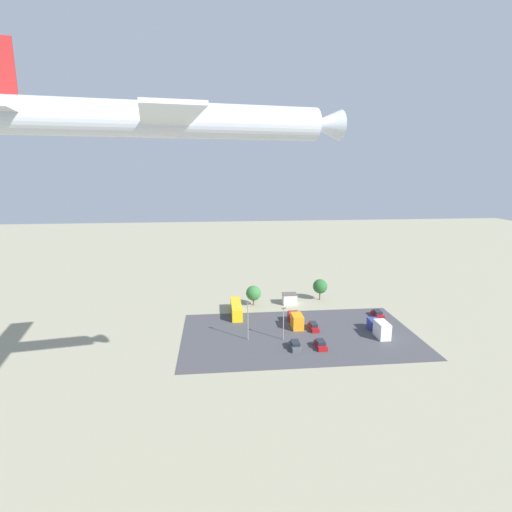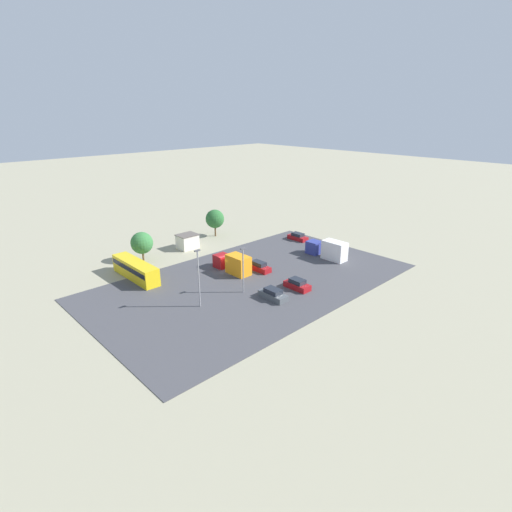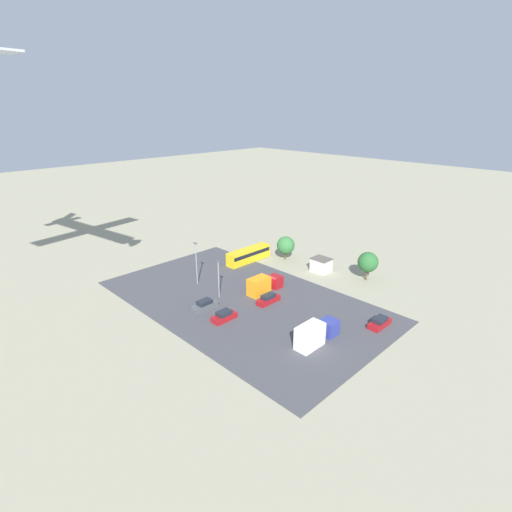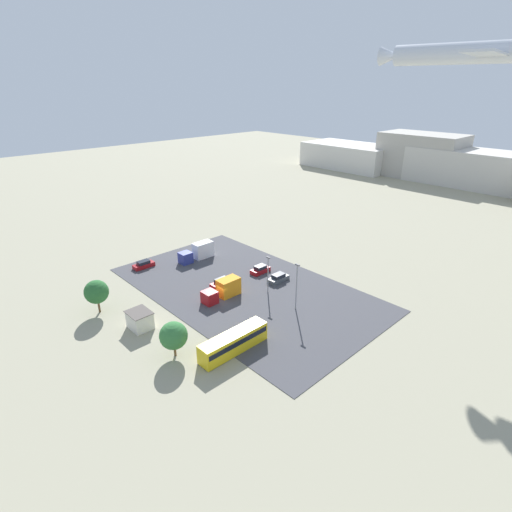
{
  "view_description": "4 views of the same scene",
  "coord_description": "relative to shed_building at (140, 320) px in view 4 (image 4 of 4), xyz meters",
  "views": [
    {
      "loc": [
        18.43,
        89.65,
        36.55
      ],
      "look_at": [
        11.79,
        25.5,
        22.66
      ],
      "focal_mm": 28.0,
      "sensor_mm": 36.0,
      "label": 1
    },
    {
      "loc": [
        41.5,
        50.99,
        26.86
      ],
      "look_at": [
        -1.86,
        5.4,
        3.7
      ],
      "focal_mm": 28.0,
      "sensor_mm": 36.0,
      "label": 2
    },
    {
      "loc": [
        -48.33,
        51.08,
        33.54
      ],
      "look_at": [
        0.3,
        2.79,
        7.68
      ],
      "focal_mm": 28.0,
      "sensor_mm": 36.0,
      "label": 3
    },
    {
      "loc": [
        51.36,
        -39.23,
        36.89
      ],
      "look_at": [
        -0.46,
        9.91,
        5.83
      ],
      "focal_mm": 28.0,
      "sensor_mm": 36.0,
      "label": 4
    }
  ],
  "objects": [
    {
      "name": "ground_plane",
      "position": [
        1.79,
        14.89,
        -1.49
      ],
      "size": [
        400.0,
        400.0,
        0.0
      ],
      "primitive_type": "plane",
      "color": "gray"
    },
    {
      "name": "parking_lot_surface",
      "position": [
        1.79,
        21.51,
        -1.45
      ],
      "size": [
        52.64,
        30.82,
        0.08
      ],
      "color": "#424247",
      "rests_on": "ground"
    },
    {
      "name": "shed_building",
      "position": [
        0.0,
        0.0,
        0.0
      ],
      "size": [
        4.01,
        3.37,
        2.97
      ],
      "color": "silver",
      "rests_on": "ground"
    },
    {
      "name": "bus",
      "position": [
        15.24,
        7.03,
        0.21
      ],
      "size": [
        2.63,
        11.52,
        3.01
      ],
      "color": "gold",
      "rests_on": "ground"
    },
    {
      "name": "parked_car_0",
      "position": [
        -1.27,
        28.52,
        -0.74
      ],
      "size": [
        1.93,
        4.32,
        1.63
      ],
      "rotation": [
        0.0,
        0.0,
        3.14
      ],
      "color": "maroon",
      "rests_on": "ground"
    },
    {
      "name": "parked_car_1",
      "position": [
        -2.18,
        18.77,
        -0.73
      ],
      "size": [
        1.72,
        4.76,
        1.64
      ],
      "rotation": [
        0.0,
        0.0,
        3.14
      ],
      "color": "maroon",
      "rests_on": "ground"
    },
    {
      "name": "parked_car_2",
      "position": [
        -20.56,
        11.98,
        -0.77
      ],
      "size": [
        1.89,
        4.55,
        1.54
      ],
      "rotation": [
        0.0,
        0.0,
        3.14
      ],
      "color": "maroon",
      "rests_on": "ground"
    },
    {
      "name": "parked_car_3",
      "position": [
        4.1,
        28.39,
        -0.74
      ],
      "size": [
        1.93,
        4.62,
        1.62
      ],
      "color": "#4C5156",
      "rests_on": "ground"
    },
    {
      "name": "parked_truck_0",
      "position": [
        1.5,
        16.27,
        0.11
      ],
      "size": [
        2.51,
        7.77,
        3.33
      ],
      "rotation": [
        0.0,
        0.0,
        3.14
      ],
      "color": "maroon",
      "rests_on": "ground"
    },
    {
      "name": "parked_truck_1",
      "position": [
        -16.23,
        23.39,
        0.22
      ],
      "size": [
        2.43,
        8.38,
        3.58
      ],
      "rotation": [
        0.0,
        0.0,
        3.14
      ],
      "color": "navy",
      "rests_on": "ground"
    },
    {
      "name": "tree_near_shed",
      "position": [
        -9.38,
        -2.79,
        2.49
      ],
      "size": [
        4.12,
        4.12,
        6.06
      ],
      "color": "brown",
      "rests_on": "ground"
    },
    {
      "name": "tree_apron_mid",
      "position": [
        10.11,
        0.09,
        1.99
      ],
      "size": [
        4.12,
        4.12,
        5.55
      ],
      "color": "brown",
      "rests_on": "ground"
    },
    {
      "name": "light_pole_lot_centre",
      "position": [
        5.83,
        23.64,
        2.66
      ],
      "size": [
        0.9,
        0.28,
        7.31
      ],
      "color": "gray",
      "rests_on": "ground"
    },
    {
      "name": "light_pole_lot_edge",
      "position": [
        13.55,
        22.88,
        3.34
      ],
      "size": [
        0.9,
        0.28,
        8.65
      ],
      "color": "gray",
      "rests_on": "ground"
    },
    {
      "name": "horizon_parking_garage",
      "position": [
        -55.09,
        138.75,
        3.9
      ],
      "size": [
        41.14,
        22.9,
        10.79
      ],
      "color": "silver",
      "rests_on": "ground"
    },
    {
      "name": "horizon_office_block",
      "position": [
        2.59,
        142.08,
        5.24
      ],
      "size": [
        55.06,
        19.11,
        13.47
      ],
      "color": "beige",
      "rests_on": "ground"
    },
    {
      "name": "horizon_hangar_block",
      "position": [
        -22.36,
        142.34,
        7.46
      ],
      "size": [
        32.33,
        18.83,
        17.9
      ],
      "color": "#ADA89E",
      "rests_on": "ground"
    },
    {
      "name": "airplane",
      "position": [
        24.07,
        59.07,
        40.3
      ],
      "size": [
        37.95,
        31.58,
        8.94
      ],
      "rotation": [
        0.0,
        0.0,
        1.73
      ],
      "color": "silver"
    }
  ]
}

